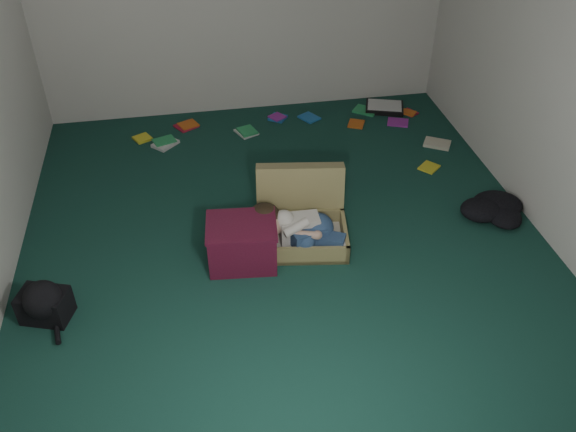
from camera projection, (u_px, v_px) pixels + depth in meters
name	position (u px, v px, depth m)	size (l,w,h in m)	color
floor	(285.00, 240.00, 4.73)	(4.50, 4.50, 0.00)	#143C31
wall_front	(393.00, 355.00, 2.18)	(4.50, 4.50, 0.00)	white
wall_right	(567.00, 63.00, 4.23)	(4.50, 4.50, 0.00)	white
suitcase	(301.00, 218.00, 4.71)	(0.78, 0.76, 0.50)	#998D54
person	(296.00, 227.00, 4.55)	(0.72, 0.44, 0.31)	silver
maroon_bin	(242.00, 243.00, 4.43)	(0.54, 0.44, 0.35)	#511026
backpack	(45.00, 304.00, 4.02)	(0.39, 0.31, 0.23)	black
clothing_pile	(492.00, 211.00, 4.91)	(0.45, 0.37, 0.14)	black
paper_tray	(384.00, 107.00, 6.44)	(0.46, 0.40, 0.05)	black
book_scatter	(310.00, 129.00, 6.10)	(2.98, 1.41, 0.02)	yellow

